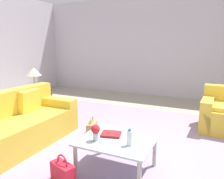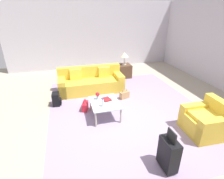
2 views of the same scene
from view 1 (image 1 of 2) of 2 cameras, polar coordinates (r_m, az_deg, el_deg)
The scene contains 12 objects.
ground_plane at distance 3.30m, azimuth 11.70°, elevation -17.57°, with size 12.00×12.00×0.00m, color #A89E89.
wall_back at distance 6.91m, azimuth 20.34°, elevation 10.41°, with size 10.24×0.12×3.10m, color silver.
area_rug at distance 3.62m, azimuth 2.93°, elevation -14.46°, with size 5.20×4.40×0.01m, color #9984A3.
couch at distance 3.81m, azimuth -25.22°, elevation -9.42°, with size 0.85×2.24×0.86m.
coffee_table at distance 2.81m, azimuth 1.31°, elevation -13.90°, with size 0.91×0.75×0.44m.
water_bottle at distance 2.59m, azimuth 4.56°, elevation -12.50°, with size 0.06×0.06×0.20m.
coffee_table_book at distance 2.89m, azimuth -0.24°, elevation -11.57°, with size 0.25×0.20×0.03m, color maroon.
flower_vase at distance 2.70m, azimuth -4.33°, elevation -10.80°, with size 0.11×0.11×0.21m.
side_table at distance 5.56m, azimuth -19.28°, elevation -2.85°, with size 0.55×0.55×0.56m, color #513823.
table_lamp at distance 5.44m, azimuth -19.76°, elevation 4.25°, with size 0.35×0.35×0.53m.
handbag_tan at distance 3.98m, azimuth -5.26°, elevation -10.08°, with size 0.23×0.35×0.36m.
handbag_red at distance 2.78m, azimuth -12.73°, elevation -20.42°, with size 0.35×0.23×0.36m.
Camera 1 is at (0.62, -2.82, 1.58)m, focal length 35.00 mm.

